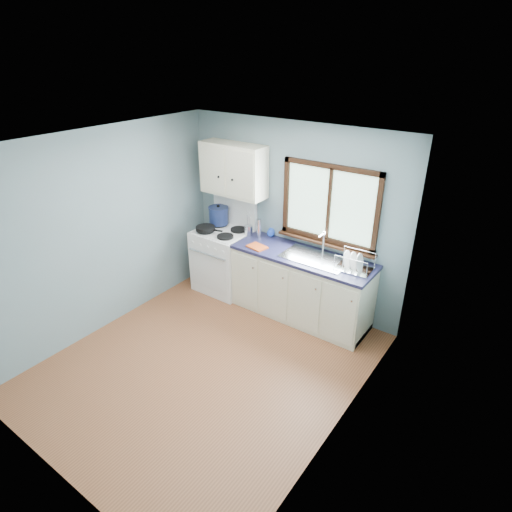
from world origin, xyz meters
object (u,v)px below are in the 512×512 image
Objects in this scene: sink at (315,263)px; gas_range at (224,258)px; base_cabinets at (301,289)px; skillet at (206,228)px; stockpot at (219,215)px; dish_rack at (354,265)px; thermos at (259,228)px; utensil_crock at (248,230)px.

gas_range is at bearing -179.29° from sink.
skillet is (-1.47, -0.19, 0.58)m from base_cabinets.
stockpot is 0.88× the size of dish_rack.
utensil_crock is at bearing -174.32° from thermos.
stockpot reaches higher than base_cabinets.
gas_range is 5.00× the size of thermos.
sink is 3.09× the size of thermos.
base_cabinets is at bearing 0.82° from gas_range.
gas_range reaches higher than stockpot.
stockpot reaches higher than sink.
gas_range reaches higher than thermos.
utensil_crock is 1.34× the size of thermos.
thermos is at bearing 5.68° from utensil_crock.
base_cabinets is (1.31, 0.02, -0.08)m from gas_range.
skillet is 1.57× the size of thermos.
thermos is 0.64× the size of dish_rack.
base_cabinets is 6.81× the size of thermos.
thermos is at bearing 171.51° from base_cabinets.
gas_range is 0.74× the size of base_cabinets.
skillet is 0.61m from utensil_crock.
base_cabinets is at bearing -4.21° from skillet.
dish_rack is at bearing -2.80° from stockpot.
skillet is at bearing -134.13° from gas_range.
base_cabinets is 4.33× the size of skillet.
sink is at bearing -6.91° from thermos.
skillet is 2.17m from dish_rack.
base_cabinets is at bearing -5.97° from utensil_crock.
gas_range is 0.64m from stockpot.
stockpot is (-1.49, 0.12, 0.68)m from base_cabinets.
stockpot is at bearing 179.60° from thermos.
thermos is (0.17, 0.02, 0.06)m from utensil_crock.
gas_range is 1.31m from base_cabinets.
sink reaches higher than dish_rack.
sink is (0.18, -0.00, 0.45)m from base_cabinets.
stockpot is 1.04× the size of utensil_crock.
stockpot is 0.57m from utensil_crock.
base_cabinets is at bearing -4.57° from stockpot.
thermos reaches higher than dish_rack.
skillet is (-1.65, -0.19, 0.13)m from sink.
utensil_crock is at bearing 16.38° from skillet.
stockpot is at bearing 175.90° from sink.
thermos is (-0.76, 0.11, 0.65)m from base_cabinets.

